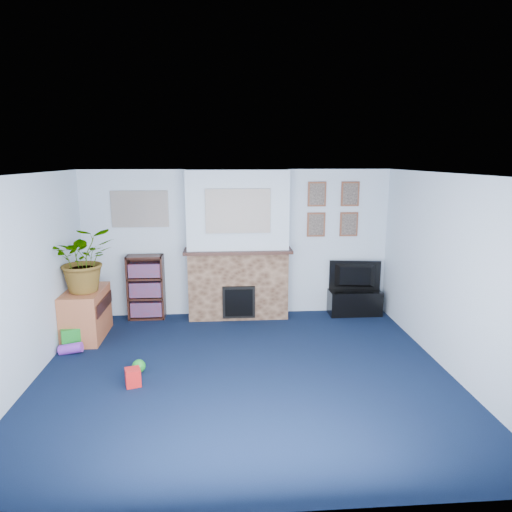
{
  "coord_description": "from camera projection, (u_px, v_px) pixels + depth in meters",
  "views": [
    {
      "loc": [
        -0.24,
        -5.13,
        2.58
      ],
      "look_at": [
        0.2,
        0.78,
        1.3
      ],
      "focal_mm": 32.0,
      "sensor_mm": 36.0,
      "label": 1
    }
  ],
  "objects": [
    {
      "name": "chimney_breast",
      "position": [
        238.0,
        247.0,
        7.31
      ],
      "size": [
        1.72,
        0.5,
        2.4
      ],
      "color": "brown",
      "rests_on": "ground"
    },
    {
      "name": "green_crate",
      "position": [
        76.0,
        337.0,
        6.34
      ],
      "size": [
        0.46,
        0.42,
        0.3
      ],
      "primitive_type": "cube",
      "rotation": [
        0.0,
        0.0,
        0.37
      ],
      "color": "#198C26",
      "rests_on": "ground"
    },
    {
      "name": "mantel_candle",
      "position": [
        254.0,
        244.0,
        7.27
      ],
      "size": [
        0.05,
        0.05,
        0.16
      ],
      "primitive_type": "cylinder",
      "color": "#B2BFC6",
      "rests_on": "chimney_breast"
    },
    {
      "name": "tv_stand",
      "position": [
        355.0,
        301.0,
        7.64
      ],
      "size": [
        0.86,
        0.36,
        0.41
      ],
      "primitive_type": "cube",
      "color": "black",
      "rests_on": "ground"
    },
    {
      "name": "wall_left",
      "position": [
        22.0,
        283.0,
        5.13
      ],
      "size": [
        0.04,
        4.5,
        2.4
      ],
      "primitive_type": "cube",
      "color": "silver",
      "rests_on": "ground"
    },
    {
      "name": "portrait_br",
      "position": [
        349.0,
        224.0,
        7.55
      ],
      "size": [
        0.3,
        0.03,
        0.4
      ],
      "primitive_type": "cube",
      "color": "brown",
      "rests_on": "wall_back"
    },
    {
      "name": "sideboard",
      "position": [
        86.0,
        314.0,
        6.63
      ],
      "size": [
        0.51,
        0.92,
        0.72
      ],
      "primitive_type": "cube",
      "color": "#AE5C38",
      "rests_on": "ground"
    },
    {
      "name": "wall_back",
      "position": [
        237.0,
        243.0,
        7.5
      ],
      "size": [
        5.0,
        0.04,
        2.4
      ],
      "primitive_type": "cube",
      "color": "silver",
      "rests_on": "ground"
    },
    {
      "name": "ceiling",
      "position": [
        243.0,
        174.0,
        5.06
      ],
      "size": [
        5.0,
        4.5,
        0.01
      ],
      "primitive_type": "cube",
      "color": "white",
      "rests_on": "wall_back"
    },
    {
      "name": "potted_plant",
      "position": [
        84.0,
        259.0,
        6.41
      ],
      "size": [
        1.02,
        0.95,
        0.93
      ],
      "primitive_type": "imported",
      "rotation": [
        0.0,
        0.0,
        0.32
      ],
      "color": "#26661E",
      "rests_on": "sideboard"
    },
    {
      "name": "wall_front",
      "position": [
        259.0,
        364.0,
        3.12
      ],
      "size": [
        5.0,
        0.04,
        2.4
      ],
      "primitive_type": "cube",
      "color": "silver",
      "rests_on": "ground"
    },
    {
      "name": "portrait_tr",
      "position": [
        350.0,
        194.0,
        7.45
      ],
      "size": [
        0.3,
        0.03,
        0.4
      ],
      "primitive_type": "cube",
      "color": "brown",
      "rests_on": "wall_back"
    },
    {
      "name": "television",
      "position": [
        355.0,
        276.0,
        7.56
      ],
      "size": [
        0.86,
        0.22,
        0.49
      ],
      "primitive_type": "imported",
      "rotation": [
        0.0,
        0.0,
        3.01
      ],
      "color": "black",
      "rests_on": "tv_stand"
    },
    {
      "name": "mantel_teddy",
      "position": [
        199.0,
        246.0,
        7.21
      ],
      "size": [
        0.14,
        0.14,
        0.14
      ],
      "primitive_type": "sphere",
      "color": "gray",
      "rests_on": "chimney_breast"
    },
    {
      "name": "toy_block",
      "position": [
        133.0,
        377.0,
        5.25
      ],
      "size": [
        0.21,
        0.21,
        0.2
      ],
      "primitive_type": "cube",
      "rotation": [
        0.0,
        0.0,
        0.3
      ],
      "color": "red",
      "rests_on": "ground"
    },
    {
      "name": "mantel_can",
      "position": [
        286.0,
        245.0,
        7.31
      ],
      "size": [
        0.06,
        0.06,
        0.12
      ],
      "primitive_type": "cylinder",
      "color": "red",
      "rests_on": "chimney_breast"
    },
    {
      "name": "toy_tube",
      "position": [
        71.0,
        349.0,
        6.12
      ],
      "size": [
        0.32,
        0.14,
        0.18
      ],
      "primitive_type": "cylinder",
      "rotation": [
        0.0,
        1.43,
        0.0
      ],
      "color": "purple",
      "rests_on": "ground"
    },
    {
      "name": "collage_main",
      "position": [
        238.0,
        211.0,
        6.98
      ],
      "size": [
        1.0,
        0.03,
        0.68
      ],
      "primitive_type": "cube",
      "color": "gray",
      "rests_on": "chimney_breast"
    },
    {
      "name": "toy_ball",
      "position": [
        139.0,
        366.0,
        5.58
      ],
      "size": [
        0.16,
        0.16,
        0.16
      ],
      "primitive_type": "sphere",
      "color": "#198C26",
      "rests_on": "ground"
    },
    {
      "name": "wall_right",
      "position": [
        451.0,
        275.0,
        5.49
      ],
      "size": [
        0.04,
        4.5,
        2.4
      ],
      "primitive_type": "cube",
      "color": "silver",
      "rests_on": "ground"
    },
    {
      "name": "bookshelf",
      "position": [
        146.0,
        288.0,
        7.4
      ],
      "size": [
        0.58,
        0.28,
        1.05
      ],
      "color": "black",
      "rests_on": "ground"
    },
    {
      "name": "mantel_clock",
      "position": [
        236.0,
        245.0,
        7.25
      ],
      "size": [
        0.11,
        0.06,
        0.15
      ],
      "primitive_type": "cube",
      "color": "gold",
      "rests_on": "chimney_breast"
    },
    {
      "name": "portrait_bl",
      "position": [
        316.0,
        225.0,
        7.51
      ],
      "size": [
        0.3,
        0.03,
        0.4
      ],
      "primitive_type": "cube",
      "color": "brown",
      "rests_on": "wall_back"
    },
    {
      "name": "floor",
      "position": [
        244.0,
        374.0,
        5.56
      ],
      "size": [
        5.0,
        4.5,
        0.01
      ],
      "primitive_type": "cube",
      "color": "black",
      "rests_on": "ground"
    },
    {
      "name": "collage_left",
      "position": [
        140.0,
        209.0,
        7.26
      ],
      "size": [
        0.9,
        0.03,
        0.58
      ],
      "primitive_type": "cube",
      "color": "gray",
      "rests_on": "wall_back"
    },
    {
      "name": "portrait_tl",
      "position": [
        317.0,
        194.0,
        7.41
      ],
      "size": [
        0.3,
        0.03,
        0.4
      ],
      "primitive_type": "cube",
      "color": "brown",
      "rests_on": "wall_back"
    }
  ]
}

